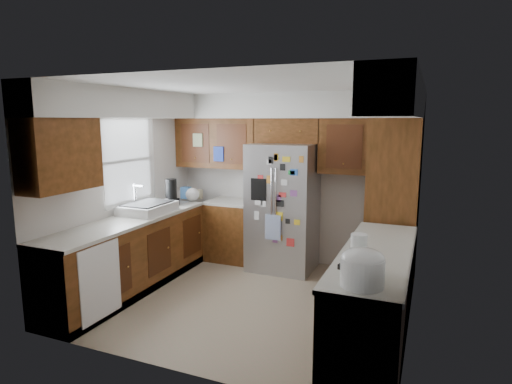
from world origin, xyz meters
TOP-DOWN VIEW (x-y plane):
  - floor at (0.00, 0.00)m, footprint 3.60×3.60m
  - room_shell at (-0.11, 0.36)m, footprint 3.64×3.24m
  - left_counter_run at (-1.36, 0.03)m, footprint 1.36×3.20m
  - right_counter_run at (1.50, -0.47)m, footprint 0.63×2.25m
  - pantry at (1.50, 1.15)m, footprint 0.60×0.90m
  - fridge at (-0.00, 1.20)m, footprint 0.90×0.79m
  - bridge_cabinet at (0.00, 1.43)m, footprint 0.96×0.34m
  - fridge_top_items at (-0.06, 1.39)m, footprint 0.90×0.32m
  - sink_assembly at (-1.50, 0.10)m, footprint 0.52×0.70m
  - left_counter_clutter at (-1.46, 0.86)m, footprint 0.38×0.83m
  - rice_cooker at (1.50, -1.38)m, footprint 0.33×0.32m
  - paper_towel at (1.42, -1.03)m, footprint 0.13×0.13m

SIDE VIEW (x-z plane):
  - floor at x=0.00m, z-range 0.00..0.00m
  - right_counter_run at x=1.50m, z-range -0.04..0.88m
  - left_counter_run at x=-1.36m, z-range -0.03..0.89m
  - fridge at x=0.00m, z-range 0.00..1.80m
  - sink_assembly at x=-1.50m, z-range 0.80..1.17m
  - left_counter_clutter at x=-1.46m, z-range 0.86..1.24m
  - rice_cooker at x=1.50m, z-range 0.93..1.21m
  - paper_towel at x=1.42m, z-range 0.92..1.22m
  - pantry at x=1.50m, z-range 0.00..2.15m
  - room_shell at x=-0.11m, z-range 0.56..3.08m
  - bridge_cabinet at x=0.00m, z-range 1.80..2.15m
  - fridge_top_items at x=-0.06m, z-range 2.13..2.45m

